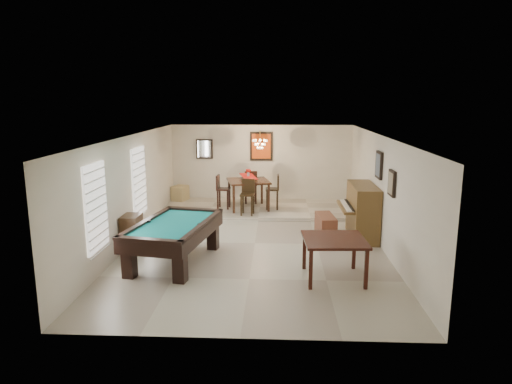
# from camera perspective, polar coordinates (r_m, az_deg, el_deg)

# --- Properties ---
(ground_plane) EXTENTS (6.00, 9.00, 0.02)m
(ground_plane) POSITION_cam_1_polar(r_m,az_deg,el_deg) (11.18, -0.14, -6.46)
(ground_plane) COLOR beige
(wall_back) EXTENTS (6.00, 0.04, 2.60)m
(wall_back) POSITION_cam_1_polar(r_m,az_deg,el_deg) (15.28, 0.67, 3.52)
(wall_back) COLOR silver
(wall_back) RESTS_ON ground_plane
(wall_front) EXTENTS (6.00, 0.04, 2.60)m
(wall_front) POSITION_cam_1_polar(r_m,az_deg,el_deg) (6.51, -2.09, -7.83)
(wall_front) COLOR silver
(wall_front) RESTS_ON ground_plane
(wall_left) EXTENTS (0.04, 9.00, 2.60)m
(wall_left) POSITION_cam_1_polar(r_m,az_deg,el_deg) (11.39, -15.40, 0.27)
(wall_left) COLOR silver
(wall_left) RESTS_ON ground_plane
(wall_right) EXTENTS (0.04, 9.00, 2.60)m
(wall_right) POSITION_cam_1_polar(r_m,az_deg,el_deg) (11.12, 15.49, -0.01)
(wall_right) COLOR silver
(wall_right) RESTS_ON ground_plane
(ceiling) EXTENTS (6.00, 9.00, 0.04)m
(ceiling) POSITION_cam_1_polar(r_m,az_deg,el_deg) (10.66, -0.15, 6.99)
(ceiling) COLOR white
(ceiling) RESTS_ON wall_back
(dining_step) EXTENTS (6.00, 2.50, 0.12)m
(dining_step) POSITION_cam_1_polar(r_m,az_deg,el_deg) (14.29, 0.49, -2.13)
(dining_step) COLOR beige
(dining_step) RESTS_ON ground_plane
(window_left_front) EXTENTS (0.06, 1.00, 1.70)m
(window_left_front) POSITION_cam_1_polar(r_m,az_deg,el_deg) (9.34, -19.36, -1.81)
(window_left_front) COLOR white
(window_left_front) RESTS_ON wall_left
(window_left_rear) EXTENTS (0.06, 1.00, 1.70)m
(window_left_rear) POSITION_cam_1_polar(r_m,az_deg,el_deg) (11.93, -14.41, 1.31)
(window_left_rear) COLOR white
(window_left_rear) RESTS_ON wall_left
(pool_table) EXTENTS (1.81, 2.75, 0.85)m
(pool_table) POSITION_cam_1_polar(r_m,az_deg,el_deg) (9.98, -10.15, -6.29)
(pool_table) COLOR black
(pool_table) RESTS_ON ground_plane
(square_table) EXTENTS (1.24, 1.24, 0.81)m
(square_table) POSITION_cam_1_polar(r_m,az_deg,el_deg) (9.09, 9.68, -8.20)
(square_table) COLOR black
(square_table) RESTS_ON ground_plane
(upright_piano) EXTENTS (0.91, 1.62, 1.35)m
(upright_piano) POSITION_cam_1_polar(r_m,az_deg,el_deg) (11.75, 12.42, -2.37)
(upright_piano) COLOR brown
(upright_piano) RESTS_ON ground_plane
(piano_bench) EXTENTS (0.49, 1.04, 0.56)m
(piano_bench) POSITION_cam_1_polar(r_m,az_deg,el_deg) (11.75, 8.69, -4.22)
(piano_bench) COLOR brown
(piano_bench) RESTS_ON ground_plane
(apothecary_chest) EXTENTS (0.38, 0.58, 0.87)m
(apothecary_chest) POSITION_cam_1_polar(r_m,az_deg,el_deg) (10.83, -15.25, -5.03)
(apothecary_chest) COLOR black
(apothecary_chest) RESTS_ON ground_plane
(dining_table) EXTENTS (1.45, 1.45, 1.00)m
(dining_table) POSITION_cam_1_polar(r_m,az_deg,el_deg) (14.02, -0.96, -0.05)
(dining_table) COLOR black
(dining_table) RESTS_ON dining_step
(flower_vase) EXTENTS (0.16, 0.16, 0.24)m
(flower_vase) POSITION_cam_1_polar(r_m,az_deg,el_deg) (13.91, -0.96, 2.45)
(flower_vase) COLOR red
(flower_vase) RESTS_ON dining_table
(dining_chair_south) EXTENTS (0.42, 0.42, 1.04)m
(dining_chair_south) POSITION_cam_1_polar(r_m,az_deg,el_deg) (13.24, -1.09, -0.67)
(dining_chair_south) COLOR black
(dining_chair_south) RESTS_ON dining_step
(dining_chair_north) EXTENTS (0.44, 0.44, 1.07)m
(dining_chair_north) POSITION_cam_1_polar(r_m,az_deg,el_deg) (14.73, -0.68, 0.67)
(dining_chair_north) COLOR black
(dining_chair_north) RESTS_ON dining_step
(dining_chair_west) EXTENTS (0.41, 0.41, 1.04)m
(dining_chair_west) POSITION_cam_1_polar(r_m,az_deg,el_deg) (14.06, -4.08, 0.04)
(dining_chair_west) COLOR black
(dining_chair_west) RESTS_ON dining_step
(dining_chair_east) EXTENTS (0.40, 0.40, 1.07)m
(dining_chair_east) POSITION_cam_1_polar(r_m,az_deg,el_deg) (13.95, 2.04, 0.02)
(dining_chair_east) COLOR black
(dining_chair_east) RESTS_ON dining_step
(corner_bench) EXTENTS (0.56, 0.63, 0.48)m
(corner_bench) POSITION_cam_1_polar(r_m,az_deg,el_deg) (15.41, -9.47, -0.12)
(corner_bench) COLOR tan
(corner_bench) RESTS_ON dining_step
(chandelier) EXTENTS (0.44, 0.44, 0.60)m
(chandelier) POSITION_cam_1_polar(r_m,az_deg,el_deg) (13.88, 0.50, 6.43)
(chandelier) COLOR #FFE5B2
(chandelier) RESTS_ON ceiling
(back_painting) EXTENTS (0.75, 0.06, 0.95)m
(back_painting) POSITION_cam_1_polar(r_m,az_deg,el_deg) (15.16, 0.67, 5.74)
(back_painting) COLOR #D84C14
(back_painting) RESTS_ON wall_back
(back_mirror) EXTENTS (0.55, 0.06, 0.65)m
(back_mirror) POSITION_cam_1_polar(r_m,az_deg,el_deg) (15.36, -6.46, 5.37)
(back_mirror) COLOR white
(back_mirror) RESTS_ON wall_back
(right_picture_upper) EXTENTS (0.06, 0.55, 0.65)m
(right_picture_upper) POSITION_cam_1_polar(r_m,az_deg,el_deg) (11.29, 15.13, 3.28)
(right_picture_upper) COLOR slate
(right_picture_upper) RESTS_ON wall_right
(right_picture_lower) EXTENTS (0.06, 0.45, 0.55)m
(right_picture_lower) POSITION_cam_1_polar(r_m,az_deg,el_deg) (10.08, 16.63, 1.06)
(right_picture_lower) COLOR gray
(right_picture_lower) RESTS_ON wall_right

